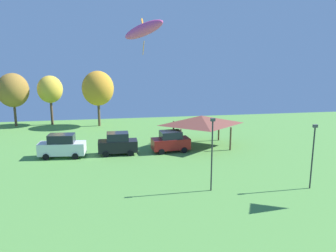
# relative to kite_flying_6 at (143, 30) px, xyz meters

# --- Properties ---
(kite_flying_6) EXTENTS (3.40, 4.04, 2.84)m
(kite_flying_6) POSITION_rel_kite_flying_6_xyz_m (0.00, 0.00, 0.00)
(kite_flying_6) COLOR #E54C93
(parked_car_leftmost) EXTENTS (4.88, 2.26, 2.46)m
(parked_car_leftmost) POSITION_rel_kite_flying_6_xyz_m (-7.79, 8.86, -11.30)
(parked_car_leftmost) COLOR silver
(parked_car_leftmost) RESTS_ON ground
(parked_car_second_from_left) EXTENTS (4.13, 1.98, 2.38)m
(parked_car_second_from_left) POSITION_rel_kite_flying_6_xyz_m (-2.04, 8.95, -11.33)
(parked_car_second_from_left) COLOR black
(parked_car_second_from_left) RESTS_ON ground
(parked_car_third_from_left) EXTENTS (4.25, 2.42, 2.29)m
(parked_car_third_from_left) POSITION_rel_kite_flying_6_xyz_m (3.71, 9.09, -11.37)
(parked_car_third_from_left) COLOR maroon
(parked_car_third_from_left) RESTS_ON ground
(park_pavilion) EXTENTS (7.31, 5.61, 3.60)m
(park_pavilion) POSITION_rel_kite_flying_6_xyz_m (7.54, 10.71, -9.42)
(park_pavilion) COLOR brown
(park_pavilion) RESTS_ON ground
(light_post_0) EXTENTS (0.36, 0.20, 5.30)m
(light_post_0) POSITION_rel_kite_flying_6_xyz_m (13.11, -3.09, -9.47)
(light_post_0) COLOR #2D2D33
(light_post_0) RESTS_ON ground
(light_post_1) EXTENTS (0.36, 0.20, 5.91)m
(light_post_1) POSITION_rel_kite_flying_6_xyz_m (5.04, -2.23, -9.16)
(light_post_1) COLOR #2D2D33
(light_post_1) RESTS_ON ground
(treeline_tree_1) EXTENTS (4.43, 4.43, 7.68)m
(treeline_tree_1) POSITION_rel_kite_flying_6_xyz_m (-16.34, 25.52, -7.28)
(treeline_tree_1) COLOR brown
(treeline_tree_1) RESTS_ON ground
(treeline_tree_2) EXTENTS (3.61, 3.61, 7.24)m
(treeline_tree_2) POSITION_rel_kite_flying_6_xyz_m (-11.27, 25.77, -7.28)
(treeline_tree_2) COLOR brown
(treeline_tree_2) RESTS_ON ground
(treeline_tree_3) EXTENTS (4.52, 4.52, 7.98)m
(treeline_tree_3) POSITION_rel_kite_flying_6_xyz_m (-4.35, 23.72, -7.03)
(treeline_tree_3) COLOR brown
(treeline_tree_3) RESTS_ON ground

